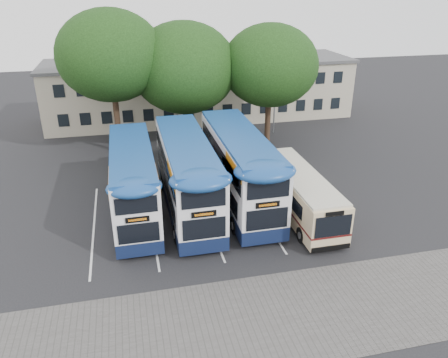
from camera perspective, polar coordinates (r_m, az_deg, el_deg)
name	(u,v)px	position (r m, az deg, el deg)	size (l,w,h in m)	color
ground	(288,249)	(25.14, 8.34, -9.04)	(120.00, 120.00, 0.00)	black
paving_strip	(285,315)	(20.85, 8.03, -17.17)	(40.00, 6.00, 0.01)	#595654
bay_lines	(206,214)	(28.34, -2.40, -4.61)	(14.12, 11.00, 0.01)	silver
depot_building	(201,88)	(48.26, -3.04, 11.74)	(32.40, 8.40, 6.20)	#BAAA96
lamp_post	(276,81)	(42.72, 6.78, 12.58)	(0.25, 1.05, 9.06)	gray
tree_left	(110,56)	(37.54, -14.61, 15.33)	(8.66, 8.66, 11.98)	black
tree_mid	(184,68)	(38.33, -5.22, 14.26)	(9.07, 9.07, 10.90)	black
tree_right	(270,66)	(38.62, 6.04, 14.52)	(8.25, 8.25, 10.70)	black
bus_dd_left	(133,179)	(27.84, -11.77, 0.00)	(2.62, 10.80, 4.50)	#101B3E
bus_dd_mid	(187,172)	(27.84, -4.86, 0.86)	(2.81, 11.58, 4.83)	#101B3E
bus_dd_right	(239,165)	(28.70, 2.00, 1.78)	(2.86, 11.78, 4.91)	#101B3E
bus_single	(299,191)	(28.13, 9.74, -1.52)	(2.43, 9.55, 2.85)	beige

